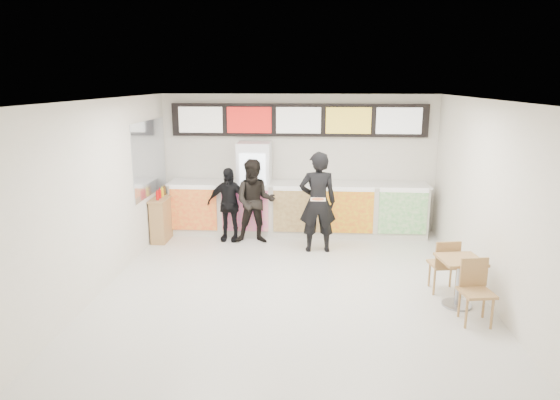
# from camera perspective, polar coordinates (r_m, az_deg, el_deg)

# --- Properties ---
(floor) EXTENTS (7.00, 7.00, 0.00)m
(floor) POSITION_cam_1_polar(r_m,az_deg,el_deg) (8.10, 1.24, -10.37)
(floor) COLOR beige
(floor) RESTS_ON ground
(ceiling) EXTENTS (7.00, 7.00, 0.00)m
(ceiling) POSITION_cam_1_polar(r_m,az_deg,el_deg) (7.41, 1.36, 11.36)
(ceiling) COLOR white
(ceiling) RESTS_ON wall_back
(wall_back) EXTENTS (6.00, 0.00, 6.00)m
(wall_back) POSITION_cam_1_polar(r_m,az_deg,el_deg) (11.05, 2.11, 4.23)
(wall_back) COLOR silver
(wall_back) RESTS_ON floor
(wall_left) EXTENTS (0.00, 7.00, 7.00)m
(wall_left) POSITION_cam_1_polar(r_m,az_deg,el_deg) (8.30, -19.87, 0.33)
(wall_left) COLOR silver
(wall_left) RESTS_ON floor
(wall_right) EXTENTS (0.00, 7.00, 7.00)m
(wall_right) POSITION_cam_1_polar(r_m,az_deg,el_deg) (8.07, 23.11, -0.32)
(wall_right) COLOR silver
(wall_right) RESTS_ON floor
(service_counter) EXTENTS (5.56, 0.77, 1.14)m
(service_counter) POSITION_cam_1_polar(r_m,az_deg,el_deg) (10.84, 2.00, -0.96)
(service_counter) COLOR silver
(service_counter) RESTS_ON floor
(menu_board) EXTENTS (5.50, 0.14, 0.70)m
(menu_board) POSITION_cam_1_polar(r_m,az_deg,el_deg) (10.85, 2.14, 9.12)
(menu_board) COLOR black
(menu_board) RESTS_ON wall_back
(drinks_fridge) EXTENTS (0.70, 0.67, 2.00)m
(drinks_fridge) POSITION_cam_1_polar(r_m,az_deg,el_deg) (10.82, -2.93, 1.34)
(drinks_fridge) COLOR white
(drinks_fridge) RESTS_ON floor
(mirror_panel) EXTENTS (0.01, 2.00, 1.50)m
(mirror_panel) POSITION_cam_1_polar(r_m,az_deg,el_deg) (10.50, -14.65, 4.70)
(mirror_panel) COLOR #B2B7BF
(mirror_panel) RESTS_ON wall_left
(customer_main) EXTENTS (0.76, 0.54, 1.97)m
(customer_main) POSITION_cam_1_polar(r_m,az_deg,el_deg) (9.66, 4.33, -0.25)
(customer_main) COLOR black
(customer_main) RESTS_ON floor
(customer_left) EXTENTS (0.88, 0.71, 1.74)m
(customer_left) POSITION_cam_1_polar(r_m,az_deg,el_deg) (10.19, -2.88, -0.18)
(customer_left) COLOR black
(customer_left) RESTS_ON floor
(customer_mid) EXTENTS (0.94, 0.46, 1.55)m
(customer_mid) POSITION_cam_1_polar(r_m,az_deg,el_deg) (10.40, -5.91, -0.50)
(customer_mid) COLOR black
(customer_mid) RESTS_ON floor
(pizza_slice) EXTENTS (0.36, 0.36, 0.02)m
(pizza_slice) POSITION_cam_1_polar(r_m,az_deg,el_deg) (9.18, 4.36, 0.12)
(pizza_slice) COLOR beige
(pizza_slice) RESTS_ON customer_main
(cafe_table) EXTENTS (0.68, 1.56, 0.88)m
(cafe_table) POSITION_cam_1_polar(r_m,az_deg,el_deg) (7.87, 19.82, -7.87)
(cafe_table) COLOR #A47B4B
(cafe_table) RESTS_ON floor
(condiment_ledge) EXTENTS (0.33, 0.81, 1.08)m
(condiment_ledge) POSITION_cam_1_polar(r_m,az_deg,el_deg) (10.74, -13.34, -2.05)
(condiment_ledge) COLOR #A47B4B
(condiment_ledge) RESTS_ON floor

